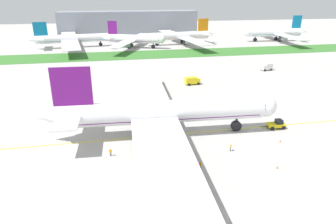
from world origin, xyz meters
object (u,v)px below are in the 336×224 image
at_px(ground_crew_marshaller_front, 110,152).
at_px(parked_airliner_far_right, 180,36).
at_px(service_truck_fuel_bowser, 267,67).
at_px(parked_airliner_far_left, 72,39).
at_px(airliner_foreground, 160,112).
at_px(ground_crew_wingwalker_starboard, 200,164).
at_px(traffic_cone_port_wing, 277,167).
at_px(ground_crew_wingwalker_port, 231,147).
at_px(traffic_cone_near_nose, 280,141).
at_px(pushback_tug, 277,124).
at_px(service_truck_catering_van, 192,81).
at_px(service_truck_baggage_loader, 150,79).
at_px(parked_airliner_far_centre, 133,39).
at_px(parked_airliner_far_outer, 276,33).

bearing_deg(ground_crew_marshaller_front, parked_airliner_far_right, 71.12).
xyz_separation_m(service_truck_fuel_bowser, parked_airliner_far_left, (-85.99, 76.64, 3.57)).
bearing_deg(ground_crew_marshaller_front, airliner_foreground, 33.65).
xyz_separation_m(ground_crew_wingwalker_starboard, traffic_cone_port_wing, (14.23, -2.50, -0.71)).
distance_m(airliner_foreground, service_truck_fuel_bowser, 76.93).
height_order(ground_crew_wingwalker_port, traffic_cone_near_nose, ground_crew_wingwalker_port).
bearing_deg(pushback_tug, service_truck_catering_van, 103.88).
relative_size(airliner_foreground, pushback_tug, 14.72).
bearing_deg(service_truck_baggage_loader, ground_crew_wingwalker_port, -80.42).
bearing_deg(traffic_cone_near_nose, ground_crew_marshaller_front, 178.54).
height_order(airliner_foreground, pushback_tug, airliner_foreground).
bearing_deg(parked_airliner_far_left, airliner_foreground, -76.65).
distance_m(pushback_tug, service_truck_fuel_bowser, 61.21).
xyz_separation_m(pushback_tug, service_truck_catering_van, (-9.97, 40.36, 0.49)).
relative_size(parked_airliner_far_centre, parked_airliner_far_outer, 0.85).
relative_size(traffic_cone_port_wing, service_truck_baggage_loader, 0.12).
bearing_deg(service_truck_catering_van, traffic_cone_near_nose, -81.58).
bearing_deg(traffic_cone_near_nose, service_truck_fuel_bowser, 64.43).
xyz_separation_m(ground_crew_wingwalker_port, parked_airliner_far_left, (-43.98, 140.48, 4.20)).
bearing_deg(parked_airliner_far_centre, traffic_cone_port_wing, -84.18).
relative_size(traffic_cone_near_nose, parked_airliner_far_centre, 0.01).
distance_m(traffic_cone_near_nose, traffic_cone_port_wing, 11.65).
height_order(ground_crew_wingwalker_starboard, parked_airliner_far_right, parked_airliner_far_right).
bearing_deg(airliner_foreground, pushback_tug, -3.05).
xyz_separation_m(airliner_foreground, ground_crew_wingwalker_port, (13.07, -10.27, -4.65)).
height_order(service_truck_baggage_loader, parked_airliner_far_outer, parked_airliner_far_outer).
distance_m(traffic_cone_near_nose, parked_airliner_far_right, 138.60).
relative_size(traffic_cone_near_nose, service_truck_fuel_bowser, 0.11).
height_order(ground_crew_wingwalker_port, ground_crew_wingwalker_starboard, ground_crew_wingwalker_starboard).
bearing_deg(traffic_cone_near_nose, airliner_foreground, 161.57).
height_order(traffic_cone_port_wing, parked_airliner_far_outer, parked_airliner_far_outer).
bearing_deg(ground_crew_wingwalker_starboard, traffic_cone_near_nose, 19.57).
xyz_separation_m(service_truck_catering_van, parked_airliner_far_right, (17.20, 90.82, 3.75)).
bearing_deg(ground_crew_wingwalker_starboard, service_truck_fuel_bowser, 54.09).
bearing_deg(airliner_foreground, parked_airliner_far_left, 103.35).
height_order(parked_airliner_far_centre, parked_airliner_far_right, parked_airliner_far_right).
xyz_separation_m(pushback_tug, service_truck_baggage_loader, (-24.43, 45.30, 0.67)).
relative_size(service_truck_fuel_bowser, service_truck_catering_van, 0.94).
relative_size(ground_crew_wingwalker_port, service_truck_fuel_bowser, 0.31).
relative_size(service_truck_baggage_loader, service_truck_catering_van, 0.86).
distance_m(airliner_foreground, ground_crew_marshaller_front, 14.36).
relative_size(traffic_cone_port_wing, parked_airliner_far_centre, 0.01).
xyz_separation_m(traffic_cone_port_wing, parked_airliner_far_outer, (82.94, 148.69, 5.39)).
xyz_separation_m(ground_crew_marshaller_front, parked_airliner_far_centre, (16.17, 129.11, 4.22)).
bearing_deg(ground_crew_wingwalker_port, parked_airliner_far_outer, 57.69).
height_order(pushback_tug, parked_airliner_far_outer, parked_airliner_far_outer).
relative_size(ground_crew_wingwalker_starboard, service_truck_fuel_bowser, 0.32).
distance_m(service_truck_catering_van, parked_airliner_far_outer, 124.11).
bearing_deg(airliner_foreground, parked_airliner_far_outer, 51.96).
height_order(parked_airliner_far_left, parked_airliner_far_outer, parked_airliner_far_outer).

